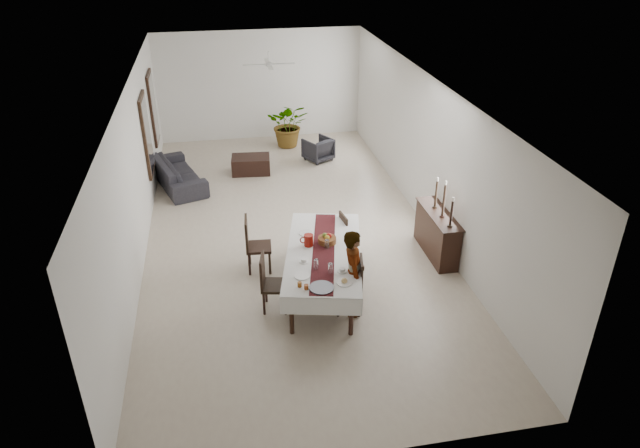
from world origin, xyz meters
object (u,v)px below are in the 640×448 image
(woman, at_px, (353,273))
(sideboard_body, at_px, (437,234))
(red_pitcher, at_px, (309,240))
(dining_table_top, at_px, (324,252))
(sofa, at_px, (178,173))

(woman, bearing_deg, sideboard_body, -45.21)
(red_pitcher, relative_size, woman, 0.14)
(dining_table_top, height_order, red_pitcher, red_pitcher)
(woman, xyz_separation_m, sofa, (-3.11, 5.90, -0.46))
(dining_table_top, bearing_deg, red_pitcher, 149.04)
(sideboard_body, relative_size, sofa, 0.66)
(dining_table_top, relative_size, red_pitcher, 12.00)
(dining_table_top, relative_size, woman, 1.66)
(dining_table_top, xyz_separation_m, woman, (0.37, -0.73, -0.00))
(red_pitcher, bearing_deg, woman, -57.61)
(dining_table_top, distance_m, red_pitcher, 0.35)
(red_pitcher, distance_m, woman, 1.13)
(dining_table_top, distance_m, sofa, 5.88)
(red_pitcher, xyz_separation_m, sofa, (-2.51, 4.96, -0.62))
(red_pitcher, bearing_deg, sofa, 116.84)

